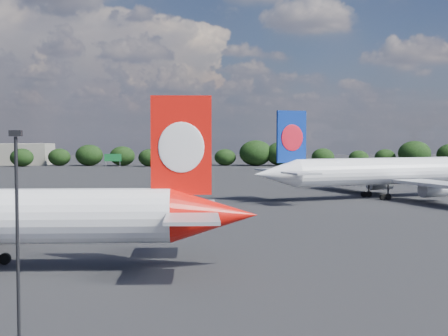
{
  "coord_description": "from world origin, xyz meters",
  "views": [
    {
      "loc": [
        13.93,
        -47.3,
        11.11
      ],
      "look_at": [
        16.0,
        12.0,
        8.0
      ],
      "focal_mm": 50.0,
      "sensor_mm": 36.0,
      "label": 1
    }
  ],
  "objects": [
    {
      "name": "ground",
      "position": [
        0.0,
        60.0,
        0.0
      ],
      "size": [
        500.0,
        500.0,
        0.0
      ],
      "primitive_type": "plane",
      "color": "black",
      "rests_on": "ground"
    },
    {
      "name": "apron_lamp_post",
      "position": [
        5.47,
        -18.73,
        6.32
      ],
      "size": [
        0.55,
        0.3,
        11.35
      ],
      "color": "black",
      "rests_on": "ground"
    },
    {
      "name": "billboard_yellow",
      "position": [
        12.0,
        182.0,
        3.87
      ],
      "size": [
        5.0,
        0.3,
        5.5
      ],
      "color": "yellow",
      "rests_on": "ground"
    },
    {
      "name": "highway_sign",
      "position": [
        -18.0,
        176.0,
        3.13
      ],
      "size": [
        6.0,
        0.3,
        4.5
      ],
      "color": "#13622B",
      "rests_on": "ground"
    },
    {
      "name": "china_southern_airliner",
      "position": [
        45.2,
        61.17,
        4.63
      ],
      "size": [
        45.36,
        43.57,
        15.2
      ],
      "color": "white",
      "rests_on": "ground"
    },
    {
      "name": "horizon_treeline",
      "position": [
        15.63,
        179.85,
        3.88
      ],
      "size": [
        202.88,
        17.29,
        9.34
      ],
      "color": "black",
      "rests_on": "ground"
    }
  ]
}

